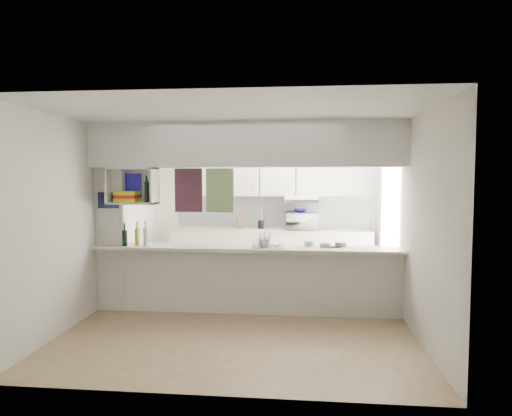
# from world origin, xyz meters

# --- Properties ---
(floor) EXTENTS (4.80, 4.80, 0.00)m
(floor) POSITION_xyz_m (0.00, 0.00, 0.00)
(floor) COLOR #8E7552
(floor) RESTS_ON ground
(ceiling) EXTENTS (4.80, 4.80, 0.00)m
(ceiling) POSITION_xyz_m (0.00, 0.00, 2.60)
(ceiling) COLOR white
(ceiling) RESTS_ON wall_back
(wall_back) EXTENTS (4.20, 0.00, 4.20)m
(wall_back) POSITION_xyz_m (0.00, 2.40, 1.30)
(wall_back) COLOR silver
(wall_back) RESTS_ON floor
(wall_left) EXTENTS (0.00, 4.80, 4.80)m
(wall_left) POSITION_xyz_m (-2.10, 0.00, 1.30)
(wall_left) COLOR silver
(wall_left) RESTS_ON floor
(wall_right) EXTENTS (0.00, 4.80, 4.80)m
(wall_right) POSITION_xyz_m (2.10, 0.00, 1.30)
(wall_right) COLOR silver
(wall_right) RESTS_ON floor
(servery_partition) EXTENTS (4.20, 0.50, 2.60)m
(servery_partition) POSITION_xyz_m (-0.17, 0.00, 1.66)
(servery_partition) COLOR silver
(servery_partition) RESTS_ON floor
(cubby_shelf) EXTENTS (0.65, 0.35, 0.50)m
(cubby_shelf) POSITION_xyz_m (-1.57, -0.06, 1.71)
(cubby_shelf) COLOR white
(cubby_shelf) RESTS_ON bulkhead
(kitchen_run) EXTENTS (3.60, 0.63, 2.24)m
(kitchen_run) POSITION_xyz_m (0.16, 2.14, 0.83)
(kitchen_run) COLOR beige
(kitchen_run) RESTS_ON floor
(microwave) EXTENTS (0.59, 0.42, 0.31)m
(microwave) POSITION_xyz_m (0.76, 2.07, 1.08)
(microwave) COLOR white
(microwave) RESTS_ON bench_top
(bowl) EXTENTS (0.25, 0.25, 0.06)m
(bowl) POSITION_xyz_m (0.73, 2.08, 1.26)
(bowl) COLOR #170E9E
(bowl) RESTS_ON microwave
(dish_rack) EXTENTS (0.45, 0.36, 0.22)m
(dish_rack) POSITION_xyz_m (0.30, -0.04, 1.01)
(dish_rack) COLOR silver
(dish_rack) RESTS_ON breakfast_bar
(cup) EXTENTS (0.16, 0.16, 0.10)m
(cup) POSITION_xyz_m (0.24, -0.07, 0.99)
(cup) COLOR white
(cup) RESTS_ON dish_rack
(wine_bottles) EXTENTS (0.37, 0.15, 0.35)m
(wine_bottles) POSITION_xyz_m (-1.51, -0.09, 1.05)
(wine_bottles) COLOR black
(wine_bottles) RESTS_ON breakfast_bar
(plastic_tubs) EXTENTS (0.57, 0.23, 0.07)m
(plastic_tubs) POSITION_xyz_m (1.04, 0.10, 0.95)
(plastic_tubs) COLOR silver
(plastic_tubs) RESTS_ON breakfast_bar
(utensil_jar) EXTENTS (0.11, 0.11, 0.15)m
(utensil_jar) POSITION_xyz_m (0.01, 2.15, 1.00)
(utensil_jar) COLOR black
(utensil_jar) RESTS_ON bench_top
(knife_block) EXTENTS (0.13, 0.11, 0.22)m
(knife_block) POSITION_xyz_m (-0.38, 2.18, 1.03)
(knife_block) COLOR #55361D
(knife_block) RESTS_ON bench_top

